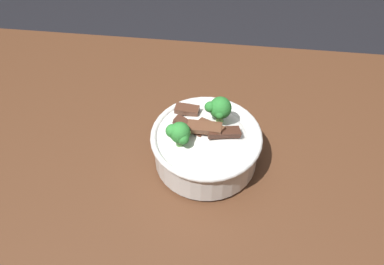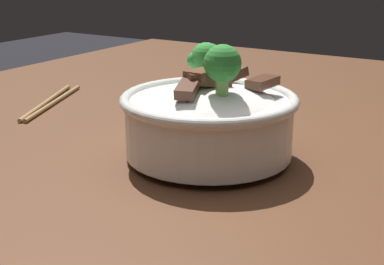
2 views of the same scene
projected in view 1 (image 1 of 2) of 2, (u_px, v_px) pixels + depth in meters
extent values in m
cube|color=#56331E|center=(211.00, 223.00, 0.81)|extent=(1.59, 1.03, 0.05)
cube|color=#56331E|center=(2.00, 147.00, 1.45)|extent=(0.08, 0.08, 0.73)
cylinder|color=white|center=(206.00, 160.00, 0.88)|extent=(0.10, 0.10, 0.01)
cylinder|color=white|center=(206.00, 148.00, 0.85)|extent=(0.20, 0.20, 0.07)
torus|color=white|center=(206.00, 136.00, 0.82)|extent=(0.21, 0.21, 0.01)
ellipsoid|color=white|center=(206.00, 142.00, 0.84)|extent=(0.18, 0.18, 0.07)
cube|color=#4C2B1E|center=(224.00, 132.00, 0.80)|extent=(0.07, 0.04, 0.02)
cube|color=#563323|center=(187.00, 109.00, 0.85)|extent=(0.05, 0.03, 0.01)
cube|color=brown|center=(204.00, 127.00, 0.80)|extent=(0.06, 0.03, 0.01)
cube|color=#4C2B1E|center=(189.00, 127.00, 0.81)|extent=(0.06, 0.04, 0.02)
cube|color=brown|center=(211.00, 127.00, 0.81)|extent=(0.06, 0.05, 0.02)
cylinder|color=#5B9947|center=(180.00, 141.00, 0.79)|extent=(0.02, 0.02, 0.02)
sphere|color=green|center=(180.00, 132.00, 0.78)|extent=(0.04, 0.04, 0.04)
sphere|color=green|center=(172.00, 131.00, 0.77)|extent=(0.02, 0.02, 0.02)
sphere|color=green|center=(183.00, 139.00, 0.77)|extent=(0.02, 0.02, 0.02)
cylinder|color=#7AB256|center=(217.00, 118.00, 0.83)|extent=(0.01, 0.01, 0.03)
sphere|color=#2D8433|center=(218.00, 108.00, 0.80)|extent=(0.04, 0.04, 0.04)
sphere|color=#2D8433|center=(210.00, 107.00, 0.80)|extent=(0.02, 0.02, 0.02)
sphere|color=#2D8433|center=(220.00, 114.00, 0.80)|extent=(0.02, 0.02, 0.02)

